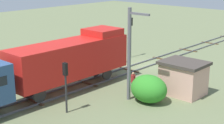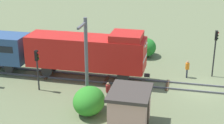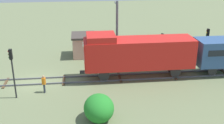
% 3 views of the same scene
% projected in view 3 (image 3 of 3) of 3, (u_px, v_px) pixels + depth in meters
% --- Properties ---
extents(ground_plane, '(103.52, 103.52, 0.00)m').
position_uv_depth(ground_plane, '(35.00, 82.00, 28.29)').
color(ground_plane, '#66704C').
extents(railway_track, '(2.40, 69.01, 0.16)m').
position_uv_depth(railway_track, '(35.00, 81.00, 28.27)').
color(railway_track, '#595960').
rests_on(railway_track, ground).
extents(locomotive, '(2.90, 11.60, 4.60)m').
position_uv_depth(locomotive, '(137.00, 52.00, 28.41)').
color(locomotive, red).
rests_on(locomotive, railway_track).
extents(traffic_signal_near, '(0.32, 0.34, 4.59)m').
position_uv_depth(traffic_signal_near, '(12.00, 65.00, 24.06)').
color(traffic_signal_near, '#262628').
rests_on(traffic_signal_near, ground).
extents(traffic_signal_mid, '(0.32, 0.34, 3.69)m').
position_uv_depth(traffic_signal_mid, '(162.00, 43.00, 32.01)').
color(traffic_signal_mid, '#262628').
rests_on(traffic_signal_mid, ground).
extents(traffic_signal_far, '(0.32, 0.34, 4.03)m').
position_uv_depth(traffic_signal_far, '(207.00, 39.00, 32.71)').
color(traffic_signal_far, '#262628').
rests_on(traffic_signal_far, ground).
extents(worker_near_track, '(0.38, 0.38, 1.70)m').
position_uv_depth(worker_near_track, '(44.00, 83.00, 25.84)').
color(worker_near_track, '#262B38').
rests_on(worker_near_track, ground).
extents(worker_by_signal, '(0.38, 0.38, 1.70)m').
position_uv_depth(worker_by_signal, '(105.00, 56.00, 32.63)').
color(worker_by_signal, '#262B38').
rests_on(worker_by_signal, ground).
extents(catenary_mast, '(1.94, 0.28, 7.19)m').
position_uv_depth(catenary_mast, '(117.00, 30.00, 32.58)').
color(catenary_mast, '#595960').
rests_on(catenary_mast, ground).
extents(relay_hut, '(3.50, 2.90, 2.74)m').
position_uv_depth(relay_hut, '(83.00, 45.00, 35.29)').
color(relay_hut, '#D19E8C').
rests_on(relay_hut, ground).
extents(bush_near, '(2.85, 2.33, 2.07)m').
position_uv_depth(bush_near, '(99.00, 108.00, 21.47)').
color(bush_near, '#227A26').
rests_on(bush_near, ground).
extents(bush_mid, '(2.95, 2.41, 2.14)m').
position_uv_depth(bush_mid, '(111.00, 49.00, 34.84)').
color(bush_mid, '#2F8526').
rests_on(bush_mid, ground).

